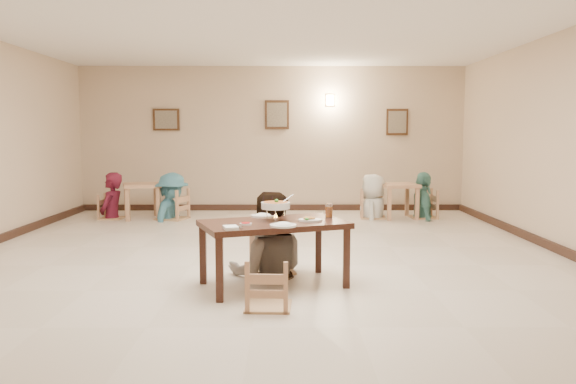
{
  "coord_description": "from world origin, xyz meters",
  "views": [
    {
      "loc": [
        0.28,
        -6.77,
        1.62
      ],
      "look_at": [
        0.31,
        -0.17,
        0.93
      ],
      "focal_mm": 35.0,
      "sensor_mm": 36.0,
      "label": 1
    }
  ],
  "objects_px": {
    "bg_diner_a": "(111,172)",
    "bg_table_right": "(399,191)",
    "main_table": "(274,229)",
    "bg_diner_b": "(171,173)",
    "bg_chair_rr": "(423,191)",
    "main_diner": "(268,192)",
    "drink_glass": "(329,211)",
    "bg_diner_c": "(374,174)",
    "bg_chair_ll": "(111,196)",
    "bg_chair_lr": "(172,191)",
    "chair_near": "(268,261)",
    "bg_chair_rl": "(373,192)",
    "curry_warmer": "(276,206)",
    "bg_diner_d": "(424,172)",
    "bg_table_left": "(142,191)",
    "chair_far": "(272,228)"
  },
  "relations": [
    {
      "from": "drink_glass",
      "to": "bg_chair_ll",
      "type": "distance_m",
      "value": 5.86
    },
    {
      "from": "chair_far",
      "to": "bg_diner_c",
      "type": "bearing_deg",
      "value": 52.33
    },
    {
      "from": "bg_table_left",
      "to": "bg_diner_a",
      "type": "relative_size",
      "value": 0.48
    },
    {
      "from": "curry_warmer",
      "to": "bg_diner_d",
      "type": "distance_m",
      "value": 5.5
    },
    {
      "from": "bg_table_right",
      "to": "chair_near",
      "type": "bearing_deg",
      "value": -112.77
    },
    {
      "from": "bg_chair_rr",
      "to": "bg_diner_c",
      "type": "height_order",
      "value": "bg_diner_c"
    },
    {
      "from": "bg_table_right",
      "to": "bg_diner_a",
      "type": "distance_m",
      "value": 5.48
    },
    {
      "from": "curry_warmer",
      "to": "bg_diner_d",
      "type": "bearing_deg",
      "value": 60.05
    },
    {
      "from": "bg_chair_lr",
      "to": "bg_diner_a",
      "type": "height_order",
      "value": "bg_diner_a"
    },
    {
      "from": "bg_table_left",
      "to": "bg_diner_d",
      "type": "xyz_separation_m",
      "value": [
        5.36,
        0.08,
        0.35
      ]
    },
    {
      "from": "bg_chair_rl",
      "to": "bg_chair_rr",
      "type": "distance_m",
      "value": 0.96
    },
    {
      "from": "bg_chair_rr",
      "to": "bg_diner_c",
      "type": "bearing_deg",
      "value": -90.44
    },
    {
      "from": "bg_chair_ll",
      "to": "bg_diner_c",
      "type": "xyz_separation_m",
      "value": [
        4.98,
        0.07,
        0.4
      ]
    },
    {
      "from": "bg_table_right",
      "to": "bg_diner_d",
      "type": "height_order",
      "value": "bg_diner_d"
    },
    {
      "from": "bg_chair_ll",
      "to": "bg_diner_b",
      "type": "bearing_deg",
      "value": -90.1
    },
    {
      "from": "bg_table_right",
      "to": "bg_diner_a",
      "type": "height_order",
      "value": "bg_diner_a"
    },
    {
      "from": "chair_near",
      "to": "bg_diner_a",
      "type": "distance_m",
      "value": 6.33
    },
    {
      "from": "chair_near",
      "to": "bg_chair_rl",
      "type": "distance_m",
      "value": 5.84
    },
    {
      "from": "bg_diner_a",
      "to": "bg_table_right",
      "type": "bearing_deg",
      "value": 100.0
    },
    {
      "from": "curry_warmer",
      "to": "drink_glass",
      "type": "bearing_deg",
      "value": 19.81
    },
    {
      "from": "bg_chair_lr",
      "to": "bg_chair_rl",
      "type": "xyz_separation_m",
      "value": [
        3.82,
        0.13,
        -0.03
      ]
    },
    {
      "from": "bg_table_right",
      "to": "bg_chair_rl",
      "type": "height_order",
      "value": "bg_chair_rl"
    },
    {
      "from": "main_diner",
      "to": "bg_chair_rr",
      "type": "bearing_deg",
      "value": -127.63
    },
    {
      "from": "chair_far",
      "to": "bg_table_right",
      "type": "height_order",
      "value": "chair_far"
    },
    {
      "from": "bg_diner_c",
      "to": "main_diner",
      "type": "bearing_deg",
      "value": -11.01
    },
    {
      "from": "bg_chair_ll",
      "to": "curry_warmer",
      "type": "bearing_deg",
      "value": -142.74
    },
    {
      "from": "curry_warmer",
      "to": "bg_table_left",
      "type": "distance_m",
      "value": 5.38
    },
    {
      "from": "bg_chair_lr",
      "to": "bg_diner_d",
      "type": "bearing_deg",
      "value": 111.62
    },
    {
      "from": "bg_table_right",
      "to": "bg_chair_rl",
      "type": "bearing_deg",
      "value": 177.89
    },
    {
      "from": "main_table",
      "to": "bg_diner_b",
      "type": "relative_size",
      "value": 0.95
    },
    {
      "from": "bg_chair_rl",
      "to": "chair_near",
      "type": "bearing_deg",
      "value": 166.99
    },
    {
      "from": "curry_warmer",
      "to": "bg_table_right",
      "type": "distance_m",
      "value": 5.24
    },
    {
      "from": "bg_table_right",
      "to": "bg_diner_d",
      "type": "distance_m",
      "value": 0.6
    },
    {
      "from": "curry_warmer",
      "to": "bg_diner_c",
      "type": "bearing_deg",
      "value": 69.39
    },
    {
      "from": "drink_glass",
      "to": "main_diner",
      "type": "bearing_deg",
      "value": 160.56
    },
    {
      "from": "bg_chair_rr",
      "to": "chair_near",
      "type": "bearing_deg",
      "value": -28.6
    },
    {
      "from": "drink_glass",
      "to": "bg_chair_rr",
      "type": "relative_size",
      "value": 0.15
    },
    {
      "from": "bg_chair_ll",
      "to": "bg_diner_a",
      "type": "distance_m",
      "value": 0.44
    },
    {
      "from": "bg_chair_lr",
      "to": "bg_diner_a",
      "type": "distance_m",
      "value": 1.21
    },
    {
      "from": "bg_table_left",
      "to": "bg_diner_b",
      "type": "height_order",
      "value": "bg_diner_b"
    },
    {
      "from": "bg_chair_lr",
      "to": "bg_diner_d",
      "type": "distance_m",
      "value": 4.8
    },
    {
      "from": "bg_chair_rr",
      "to": "main_diner",
      "type": "bearing_deg",
      "value": -35.26
    },
    {
      "from": "bg_table_left",
      "to": "bg_table_right",
      "type": "height_order",
      "value": "bg_table_left"
    },
    {
      "from": "drink_glass",
      "to": "curry_warmer",
      "type": "bearing_deg",
      "value": -160.19
    },
    {
      "from": "bg_diner_c",
      "to": "bg_chair_ll",
      "type": "bearing_deg",
      "value": -76.61
    },
    {
      "from": "chair_far",
      "to": "bg_chair_rl",
      "type": "distance_m",
      "value": 4.55
    },
    {
      "from": "drink_glass",
      "to": "main_table",
      "type": "bearing_deg",
      "value": -156.25
    },
    {
      "from": "main_diner",
      "to": "bg_table_left",
      "type": "distance_m",
      "value": 4.95
    },
    {
      "from": "chair_near",
      "to": "bg_chair_rl",
      "type": "height_order",
      "value": "bg_chair_rl"
    },
    {
      "from": "bg_chair_rr",
      "to": "bg_diner_d",
      "type": "distance_m",
      "value": 0.37
    }
  ]
}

